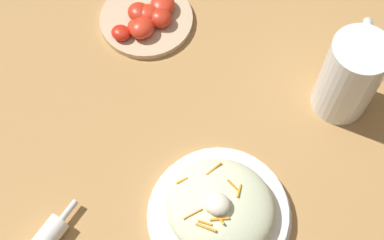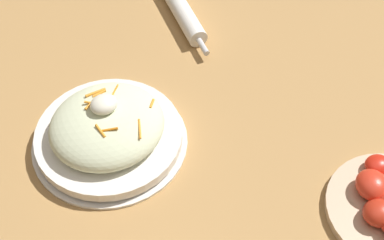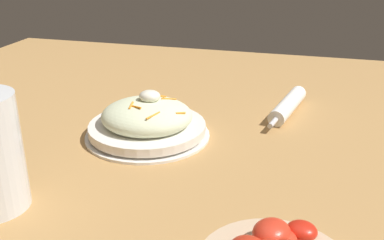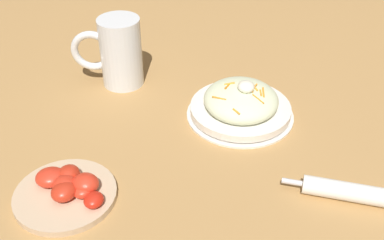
{
  "view_description": "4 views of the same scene",
  "coord_description": "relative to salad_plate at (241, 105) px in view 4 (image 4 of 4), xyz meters",
  "views": [
    {
      "loc": [
        -0.07,
        0.29,
        0.8
      ],
      "look_at": [
        0.07,
        -0.06,
        0.08
      ],
      "focal_mm": 49.49,
      "sensor_mm": 36.0,
      "label": 1
    },
    {
      "loc": [
        -0.18,
        -0.42,
        0.63
      ],
      "look_at": [
        0.08,
        -0.03,
        0.06
      ],
      "focal_mm": 50.21,
      "sensor_mm": 36.0,
      "label": 2
    },
    {
      "loc": [
        0.25,
        -0.66,
        0.34
      ],
      "look_at": [
        0.08,
        -0.03,
        0.07
      ],
      "focal_mm": 42.43,
      "sensor_mm": 36.0,
      "label": 3
    },
    {
      "loc": [
        0.81,
        -0.01,
        0.59
      ],
      "look_at": [
        0.09,
        -0.05,
        0.06
      ],
      "focal_mm": 45.02,
      "sensor_mm": 36.0,
      "label": 4
    }
  ],
  "objects": [
    {
      "name": "ground_plane",
      "position": [
        0.02,
        -0.05,
        -0.03
      ],
      "size": [
        1.43,
        1.43,
        0.0
      ],
      "primitive_type": "plane",
      "color": "#B2844C"
    },
    {
      "name": "salad_plate",
      "position": [
        0.0,
        0.0,
        0.0
      ],
      "size": [
        0.23,
        0.23,
        0.09
      ],
      "color": "white",
      "rests_on": "ground_plane"
    },
    {
      "name": "beer_mug",
      "position": [
        -0.12,
        -0.27,
        0.04
      ],
      "size": [
        0.09,
        0.16,
        0.16
      ],
      "color": "white",
      "rests_on": "ground_plane"
    },
    {
      "name": "napkin_roll",
      "position": [
        0.24,
        0.18,
        -0.01
      ],
      "size": [
        0.07,
        0.21,
        0.03
      ],
      "color": "white",
      "rests_on": "ground_plane"
    },
    {
      "name": "tomato_plate",
      "position": [
        0.26,
        -0.3,
        -0.01
      ],
      "size": [
        0.18,
        0.18,
        0.04
      ],
      "color": "#D1B28E",
      "rests_on": "ground_plane"
    }
  ]
}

